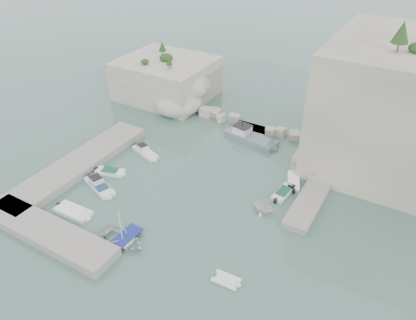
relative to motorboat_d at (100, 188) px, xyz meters
The scene contains 20 objects.
ground 11.55m from the motorboat_d, 14.88° to the left, with size 400.00×400.00×0.00m, color #476A5E.
cliff_terrace 32.01m from the motorboat_d, 40.95° to the left, with size 8.00×10.00×2.50m, color beige.
outcrop_west 29.54m from the motorboat_d, 107.54° to the left, with size 16.00×14.00×7.00m, color beige.
quay_west 6.19m from the motorboat_d, 161.41° to the left, with size 5.00×24.00×1.10m, color #9E9689.
quay_south 9.62m from the motorboat_d, 83.07° to the right, with size 18.00×4.00×1.10m, color #9E9689.
ledge_east 27.86m from the motorboat_d, 27.73° to the left, with size 3.00×16.00×0.80m, color #9E9689.
breakwater 26.96m from the motorboat_d, 67.86° to the left, with size 28.00×3.00×1.40m, color beige.
motorboat_d is the anchor object (origin of this frame).
motorboat_a 9.56m from the motorboat_d, 89.18° to the left, with size 5.25×1.56×1.40m, color white, non-canonical shape.
motorboat_e 5.38m from the motorboat_d, 81.87° to the right, with size 5.04×2.06×0.70m, color white, non-canonical shape.
motorboat_c 3.38m from the motorboat_d, 107.83° to the left, with size 4.27×1.55×0.70m, color white, non-canonical shape.
rowboat 10.98m from the motorboat_d, 33.82° to the right, with size 3.91×5.48×1.14m, color silver.
inflatable_dinghy 22.02m from the motorboat_d, 13.16° to the right, with size 2.98×1.45×0.44m, color white, non-canonical shape.
tender_east_a 21.30m from the motorboat_d, 18.01° to the left, with size 2.54×2.94×1.55m, color white.
tender_east_b 23.81m from the motorboat_d, 27.09° to the left, with size 4.44×1.51×0.70m, color silver, non-canonical shape.
tender_east_c 25.52m from the motorboat_d, 32.87° to the left, with size 4.67×1.51×0.70m, color white, non-canonical shape.
tender_east_d 27.51m from the motorboat_d, 35.82° to the left, with size 1.83×4.87×1.88m, color silver.
work_boat 24.03m from the motorboat_d, 60.43° to the left, with size 9.32×2.75×2.20m, color slate, non-canonical shape.
rowboat_mast 11.30m from the motorboat_d, 33.82° to the right, with size 0.10×0.10×4.20m, color white.
vegetation 43.71m from the motorboat_d, 43.35° to the left, with size 53.48×13.88×13.40m.
Camera 1 is at (22.28, -32.08, 32.33)m, focal length 35.00 mm.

